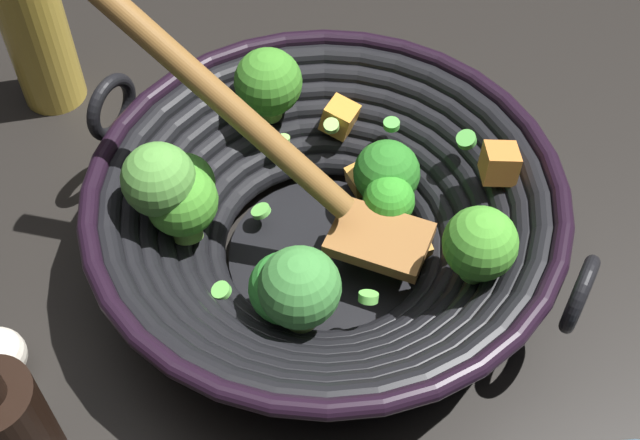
% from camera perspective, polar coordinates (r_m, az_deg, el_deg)
% --- Properties ---
extents(ground_plane, '(4.00, 4.00, 0.00)m').
position_cam_1_polar(ground_plane, '(0.67, 0.33, -2.70)').
color(ground_plane, black).
extents(wok, '(0.34, 0.34, 0.22)m').
position_cam_1_polar(wok, '(0.62, 0.13, 0.38)').
color(wok, black).
rests_on(wok, ground).
extents(soy_sauce_bottle, '(0.05, 0.05, 0.16)m').
position_cam_1_polar(soy_sauce_bottle, '(0.55, -19.48, -13.26)').
color(soy_sauce_bottle, black).
rests_on(soy_sauce_bottle, ground).
extents(cooking_oil_bottle, '(0.05, 0.05, 0.20)m').
position_cam_1_polar(cooking_oil_bottle, '(0.77, -18.35, 12.23)').
color(cooking_oil_bottle, gold).
rests_on(cooking_oil_bottle, ground).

